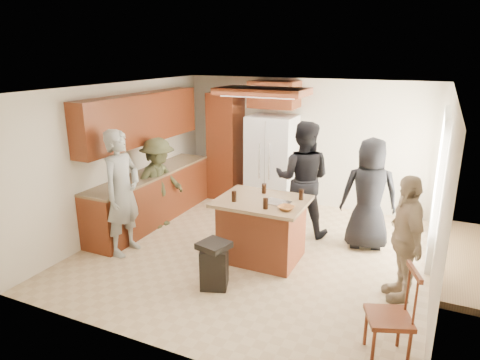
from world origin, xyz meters
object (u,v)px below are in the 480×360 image
at_px(person_behind_right, 369,194).
at_px(trash_bin, 214,264).
at_px(spindle_chair, 391,318).
at_px(person_side_right, 405,238).
at_px(person_front_left, 122,193).
at_px(person_counter, 159,183).
at_px(person_behind_left, 303,179).
at_px(kitchen_island, 262,229).
at_px(refrigerator, 271,161).

distance_m(person_behind_right, trash_bin, 2.68).
height_order(trash_bin, spindle_chair, spindle_chair).
bearing_deg(trash_bin, person_side_right, 18.83).
xyz_separation_m(person_front_left, person_counter, (-0.12, 1.08, -0.16)).
bearing_deg(person_behind_left, person_behind_right, 167.36).
bearing_deg(person_behind_left, kitchen_island, 70.05).
bearing_deg(person_front_left, refrigerator, -23.37).
bearing_deg(person_counter, person_side_right, -85.81).
bearing_deg(refrigerator, kitchen_island, -72.51).
bearing_deg(refrigerator, person_side_right, -43.08).
bearing_deg(person_counter, kitchen_island, -87.72).
relative_size(refrigerator, trash_bin, 2.86).
relative_size(person_side_right, trash_bin, 2.55).
bearing_deg(person_behind_left, person_side_right, 133.39).
relative_size(person_front_left, person_counter, 1.21).
bearing_deg(person_front_left, spindle_chair, -101.51).
height_order(refrigerator, spindle_chair, refrigerator).
relative_size(person_behind_left, person_behind_right, 1.09).
distance_m(person_side_right, kitchen_island, 2.02).
bearing_deg(person_behind_left, refrigerator, -56.53).
xyz_separation_m(person_behind_left, kitchen_island, (-0.25, -1.15, -0.49)).
bearing_deg(person_counter, person_behind_left, -59.19).
height_order(person_side_right, person_counter, person_side_right).
xyz_separation_m(person_counter, spindle_chair, (4.08, -1.89, -0.34)).
relative_size(person_side_right, person_counter, 1.01).
relative_size(person_behind_right, trash_bin, 2.80).
xyz_separation_m(person_front_left, refrigerator, (1.27, 2.94, -0.06)).
bearing_deg(spindle_chair, trash_bin, 168.19).
distance_m(person_behind_left, trash_bin, 2.31).
distance_m(person_front_left, trash_bin, 1.87).
bearing_deg(person_side_right, trash_bin, -92.36).
relative_size(refrigerator, kitchen_island, 1.41).
distance_m(refrigerator, trash_bin, 3.36).
relative_size(person_front_left, person_behind_right, 1.09).
bearing_deg(person_behind_right, refrigerator, -44.80).
distance_m(person_behind_right, person_side_right, 1.45).
xyz_separation_m(person_behind_left, person_counter, (-2.36, -0.74, -0.17)).
height_order(person_side_right, refrigerator, refrigerator).
bearing_deg(person_front_left, person_counter, 6.19).
bearing_deg(person_behind_right, trash_bin, 37.74).
bearing_deg(refrigerator, person_front_left, -113.38).
distance_m(kitchen_island, spindle_chair, 2.47).
relative_size(refrigerator, spindle_chair, 1.81).
bearing_deg(spindle_chair, person_behind_right, 103.95).
bearing_deg(spindle_chair, person_front_left, 168.48).
distance_m(person_behind_left, person_counter, 2.48).
height_order(person_behind_left, kitchen_island, person_behind_left).
distance_m(person_behind_right, person_counter, 3.52).
bearing_deg(person_behind_right, person_front_left, 12.99).
distance_m(person_front_left, person_side_right, 3.99).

